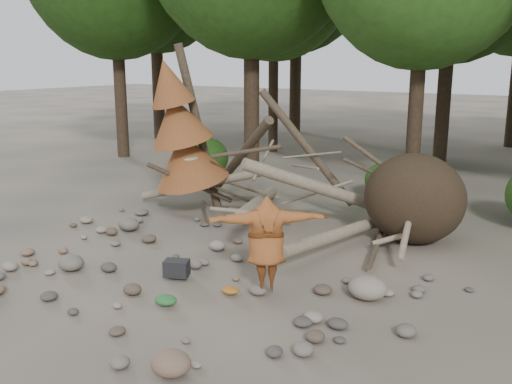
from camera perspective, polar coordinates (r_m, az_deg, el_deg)
The scene contains 13 objects.
ground at distance 10.61m, azimuth -5.84°, elevation -8.75°, with size 120.00×120.00×0.00m, color #514C44.
deadfall_pile at distance 12.96m, azimuth 13.01°, elevation -0.53°, with size 8.55×5.24×3.30m.
dead_conifer at distance 14.55m, azimuth -7.44°, elevation 5.82°, with size 2.06×2.16×4.35m.
bush_left at distance 19.18m, azimuth -5.45°, elevation 3.44°, with size 1.80×1.80×1.44m, color #204612.
bush_mid at distance 16.72m, azimuth 13.18°, elevation 1.15°, with size 1.40×1.40×1.12m, color #2B5919.
frisbee_thrower at distance 9.64m, azimuth 1.03°, elevation -5.18°, with size 2.45×1.71×2.24m.
backpack at distance 10.66m, azimuth -7.93°, elevation -7.84°, with size 0.44×0.30×0.30m, color black.
cloth_green at distance 9.58m, azimuth -9.01°, elevation -10.88°, with size 0.39×0.33×0.15m, color #27622C.
cloth_orange at distance 9.88m, azimuth -2.59°, elevation -10.04°, with size 0.31×0.25×0.11m, color #9D5F1B.
boulder_front_left at distance 11.52m, azimuth -18.03°, elevation -6.73°, with size 0.51×0.46×0.31m, color #6A6258.
boulder_front_right at distance 7.67m, azimuth -8.51°, elevation -16.57°, with size 0.54×0.49×0.32m, color #795D4B.
boulder_mid_right at distance 9.89m, azimuth 11.08°, elevation -9.37°, with size 0.66×0.60×0.40m, color gray.
boulder_mid_left at distance 13.75m, azimuth -12.60°, elevation -3.15°, with size 0.52×0.47×0.31m, color #655E55.
Camera 1 is at (6.18, -7.67, 3.96)m, focal length 40.00 mm.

